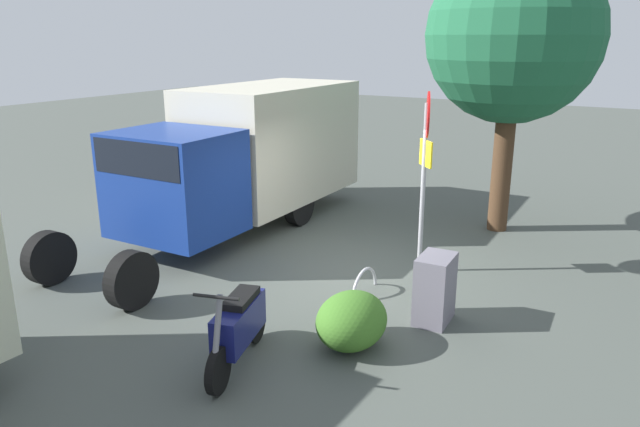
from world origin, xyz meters
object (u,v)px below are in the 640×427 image
object	(u,v)px
street_tree	(514,37)
bike_rack_hoop	(364,293)
box_truck_near	(248,151)
stop_sign	(425,155)
motorcycle	(239,326)
utility_cabinet	(435,289)

from	to	relation	value
street_tree	bike_rack_hoop	size ratio (longest dim) A/B	6.74
box_truck_near	stop_sign	bearing A→B (deg)	80.09
stop_sign	street_tree	world-z (taller)	street_tree
stop_sign	box_truck_near	bearing A→B (deg)	-99.40
motorcycle	street_tree	xyz separation A→B (m)	(-7.14, 1.41, 3.45)
street_tree	utility_cabinet	world-z (taller)	street_tree
box_truck_near	street_tree	xyz separation A→B (m)	(-2.38, 4.79, 2.34)
street_tree	motorcycle	bearing A→B (deg)	-11.20
box_truck_near	motorcycle	bearing A→B (deg)	34.86
motorcycle	bike_rack_hoop	distance (m)	2.80
box_truck_near	bike_rack_hoop	size ratio (longest dim) A/B	9.24
box_truck_near	utility_cabinet	world-z (taller)	box_truck_near
box_truck_near	street_tree	size ratio (longest dim) A/B	1.37
motorcycle	utility_cabinet	world-z (taller)	motorcycle
motorcycle	utility_cabinet	xyz separation A→B (m)	(-2.34, 1.71, -0.02)
utility_cabinet	bike_rack_hoop	distance (m)	1.44
bike_rack_hoop	stop_sign	bearing A→B (deg)	162.20
motorcycle	stop_sign	distance (m)	4.43
bike_rack_hoop	motorcycle	bearing A→B (deg)	-8.65
motorcycle	street_tree	size ratio (longest dim) A/B	0.31
motorcycle	stop_sign	world-z (taller)	stop_sign
utility_cabinet	bike_rack_hoop	xyz separation A→B (m)	(-0.38, -1.30, -0.50)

